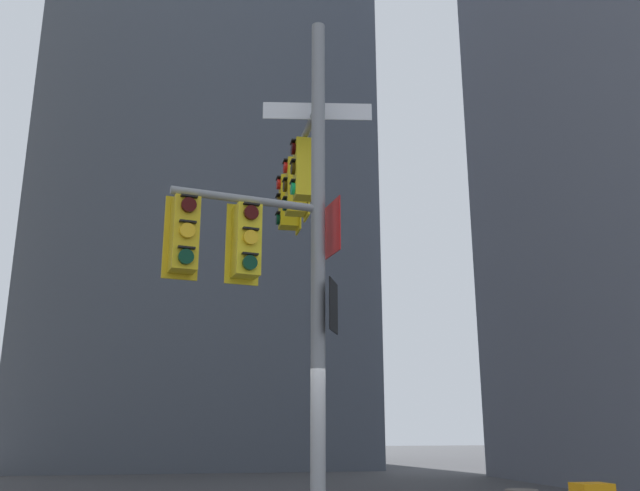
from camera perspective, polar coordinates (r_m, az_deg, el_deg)
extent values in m
cube|color=#4C5460|center=(40.66, -9.28, 12.37)|extent=(15.49, 15.49, 40.81)
cylinder|color=gray|center=(9.55, -0.16, -1.93)|extent=(0.20, 0.20, 7.82)
cylinder|color=gray|center=(11.81, -1.67, 8.33)|extent=(0.12, 3.11, 0.11)
cylinder|color=gray|center=(9.46, -6.15, 3.87)|extent=(2.11, 0.51, 0.11)
cube|color=yellow|center=(11.19, -0.31, 6.38)|extent=(0.03, 0.48, 1.14)
cube|color=yellow|center=(11.15, -1.27, 6.45)|extent=(0.34, 0.34, 1.00)
cylinder|color=#360605|center=(11.26, -2.28, 8.18)|extent=(0.06, 0.20, 0.20)
cube|color=black|center=(11.30, -2.30, 8.74)|extent=(0.07, 0.22, 0.02)
cylinder|color=#3C2C06|center=(11.12, -2.29, 6.52)|extent=(0.06, 0.20, 0.20)
cube|color=black|center=(11.17, -2.32, 7.09)|extent=(0.07, 0.22, 0.02)
cylinder|color=#19C672|center=(11.00, -2.31, 4.83)|extent=(0.06, 0.20, 0.20)
cube|color=black|center=(11.04, -2.34, 5.41)|extent=(0.07, 0.22, 0.02)
cube|color=yellow|center=(11.97, -1.12, 4.90)|extent=(0.03, 0.48, 1.14)
cube|color=yellow|center=(11.94, -2.02, 4.96)|extent=(0.34, 0.34, 1.00)
cylinder|color=red|center=(12.04, -2.95, 6.59)|extent=(0.06, 0.20, 0.20)
cube|color=black|center=(12.08, -2.97, 7.12)|extent=(0.07, 0.22, 0.02)
cylinder|color=#3C2C06|center=(11.91, -2.97, 5.02)|extent=(0.06, 0.20, 0.20)
cube|color=black|center=(11.95, -2.99, 5.57)|extent=(0.07, 0.22, 0.02)
cylinder|color=#06311C|center=(11.79, -2.99, 3.43)|extent=(0.06, 0.20, 0.20)
cube|color=black|center=(11.83, -3.01, 3.98)|extent=(0.07, 0.22, 0.02)
cube|color=yellow|center=(12.77, -1.82, 3.61)|extent=(0.03, 0.48, 1.14)
cube|color=yellow|center=(12.74, -2.66, 3.66)|extent=(0.34, 0.34, 1.00)
cylinder|color=red|center=(12.83, -3.53, 5.19)|extent=(0.06, 0.20, 0.20)
cube|color=black|center=(12.87, -3.55, 5.70)|extent=(0.07, 0.22, 0.02)
cylinder|color=#3C2C06|center=(12.71, -3.56, 3.71)|extent=(0.06, 0.20, 0.20)
cube|color=black|center=(12.75, -3.57, 4.23)|extent=(0.07, 0.22, 0.02)
cylinder|color=#06311C|center=(12.60, -3.58, 2.21)|extent=(0.06, 0.20, 0.20)
cube|color=black|center=(12.64, -3.60, 2.73)|extent=(0.07, 0.22, 0.02)
cube|color=yellow|center=(9.46, -6.58, 0.08)|extent=(0.48, 0.12, 1.14)
cube|color=yellow|center=(9.28, -6.25, 0.37)|extent=(0.40, 0.40, 1.00)
cylinder|color=#360605|center=(9.20, -5.84, 2.78)|extent=(0.21, 0.10, 0.20)
cube|color=black|center=(9.23, -5.81, 3.50)|extent=(0.23, 0.11, 0.02)
cylinder|color=yellow|center=(9.10, -5.90, 0.68)|extent=(0.21, 0.10, 0.20)
cube|color=black|center=(9.13, -5.87, 1.42)|extent=(0.23, 0.11, 0.02)
cylinder|color=#06311C|center=(9.01, -5.96, -1.46)|extent=(0.21, 0.10, 0.20)
cube|color=black|center=(9.03, -5.92, -0.71)|extent=(0.23, 0.11, 0.02)
cube|color=gold|center=(9.27, -11.64, 0.62)|extent=(0.48, 0.12, 1.14)
cube|color=gold|center=(9.09, -11.41, 0.92)|extent=(0.40, 0.40, 1.00)
cylinder|color=#360605|center=(9.01, -11.04, 3.38)|extent=(0.21, 0.10, 0.20)
cube|color=black|center=(9.04, -10.99, 4.12)|extent=(0.23, 0.11, 0.02)
cylinder|color=yellow|center=(8.91, -11.15, 1.25)|extent=(0.21, 0.10, 0.20)
cube|color=black|center=(8.93, -11.10, 2.00)|extent=(0.23, 0.11, 0.02)
cylinder|color=#06311C|center=(8.81, -11.27, -0.93)|extent=(0.21, 0.10, 0.20)
cube|color=black|center=(8.84, -11.22, -0.17)|extent=(0.23, 0.11, 0.02)
cube|color=white|center=(10.78, -0.22, 11.28)|extent=(1.69, 0.30, 0.28)
cube|color=#19479E|center=(10.78, -0.22, 11.28)|extent=(1.65, 0.29, 0.24)
cube|color=red|center=(9.78, 1.06, 1.48)|extent=(0.09, 0.64, 0.80)
cube|color=white|center=(9.78, 1.06, 1.48)|extent=(0.09, 0.60, 0.76)
cube|color=black|center=(9.40, 1.15, -5.14)|extent=(0.25, 0.56, 0.72)
cube|color=white|center=(9.40, 1.15, -5.14)|extent=(0.23, 0.52, 0.68)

